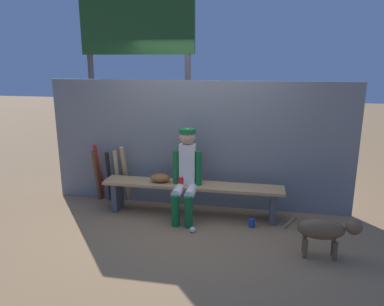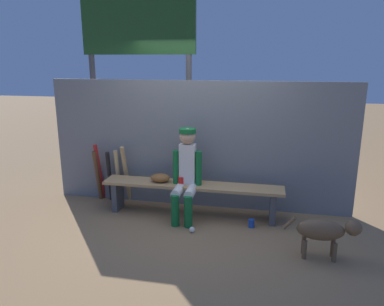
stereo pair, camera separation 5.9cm
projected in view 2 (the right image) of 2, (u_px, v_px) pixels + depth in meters
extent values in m
plane|color=olive|center=(192.00, 215.00, 5.27)|extent=(30.00, 30.00, 0.00)
cube|color=slate|center=(197.00, 145.00, 5.41)|extent=(4.50, 0.03, 1.89)
cube|color=tan|center=(192.00, 185.00, 5.16)|extent=(2.56, 0.36, 0.04)
cube|color=#4C4C51|center=(118.00, 195.00, 5.44)|extent=(0.08, 0.29, 0.44)
cube|color=#4C4C51|center=(273.00, 207.00, 5.00)|extent=(0.08, 0.29, 0.44)
cube|color=silver|center=(188.00, 164.00, 5.09)|extent=(0.22, 0.13, 0.57)
sphere|color=tan|center=(187.00, 136.00, 5.00)|extent=(0.22, 0.22, 0.22)
cylinder|color=#14662D|center=(187.00, 131.00, 4.98)|extent=(0.23, 0.23, 0.06)
cylinder|color=silver|center=(178.00, 190.00, 5.01)|extent=(0.13, 0.38, 0.13)
cylinder|color=#14662D|center=(175.00, 211.00, 4.89)|extent=(0.11, 0.11, 0.44)
cylinder|color=#14662D|center=(176.00, 167.00, 5.12)|extent=(0.09, 0.09, 0.49)
cylinder|color=silver|center=(191.00, 191.00, 4.98)|extent=(0.13, 0.38, 0.13)
cylinder|color=#14662D|center=(188.00, 212.00, 4.85)|extent=(0.11, 0.11, 0.44)
cylinder|color=#14662D|center=(199.00, 169.00, 5.06)|extent=(0.09, 0.09, 0.49)
ellipsoid|color=brown|center=(160.00, 178.00, 5.23)|extent=(0.28, 0.20, 0.12)
cylinder|color=tan|center=(126.00, 174.00, 5.65)|extent=(0.08, 0.28, 0.92)
cylinder|color=tan|center=(118.00, 176.00, 5.70)|extent=(0.08, 0.16, 0.83)
cylinder|color=black|center=(110.00, 177.00, 5.69)|extent=(0.09, 0.18, 0.81)
cylinder|color=#B22323|center=(100.00, 172.00, 5.75)|extent=(0.08, 0.24, 0.92)
cylinder|color=brown|center=(98.00, 176.00, 5.73)|extent=(0.07, 0.21, 0.82)
sphere|color=white|center=(192.00, 230.00, 4.74)|extent=(0.07, 0.07, 0.07)
cylinder|color=#1E47AD|center=(251.00, 223.00, 4.88)|extent=(0.08, 0.08, 0.11)
cylinder|color=red|center=(181.00, 181.00, 5.12)|extent=(0.08, 0.08, 0.11)
cylinder|color=#3F3F42|center=(96.00, 119.00, 6.66)|extent=(0.10, 0.10, 2.25)
cylinder|color=#3F3F42|center=(189.00, 122.00, 6.33)|extent=(0.10, 0.10, 2.25)
cube|color=#1E471E|center=(138.00, 26.00, 6.10)|extent=(1.98, 0.08, 0.92)
ellipsoid|color=brown|center=(320.00, 230.00, 4.07)|extent=(0.52, 0.20, 0.24)
sphere|color=brown|center=(354.00, 228.00, 3.99)|extent=(0.18, 0.18, 0.18)
cylinder|color=brown|center=(289.00, 223.00, 4.12)|extent=(0.15, 0.04, 0.16)
cylinder|color=brown|center=(333.00, 247.00, 4.15)|extent=(0.05, 0.05, 0.22)
cylinder|color=brown|center=(334.00, 253.00, 4.04)|extent=(0.05, 0.05, 0.22)
cylinder|color=brown|center=(303.00, 244.00, 4.21)|extent=(0.05, 0.05, 0.22)
cylinder|color=brown|center=(304.00, 250.00, 4.10)|extent=(0.05, 0.05, 0.22)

